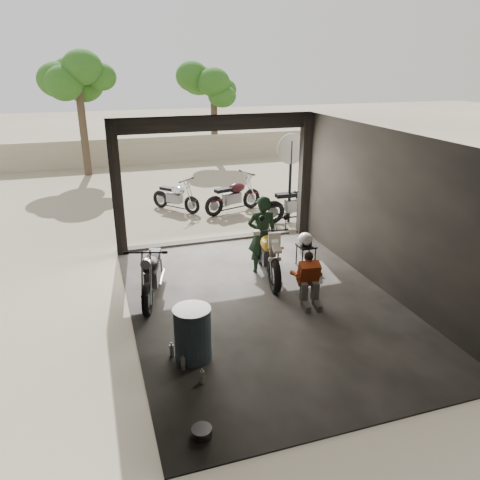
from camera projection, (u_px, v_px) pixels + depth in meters
ground at (264, 303)px, 9.04m from camera, size 80.00×80.00×0.00m
garage at (255, 232)px, 9.07m from camera, size 7.00×7.13×3.20m
boundary_wall at (155, 150)px, 21.27m from camera, size 18.00×0.30×1.20m
tree_left at (77, 72)px, 17.86m from camera, size 2.20×2.20×5.60m
tree_right at (213, 81)px, 21.02m from camera, size 2.20×2.20×5.00m
main_bike at (268, 249)px, 9.92m from camera, size 1.12×2.07×1.31m
left_bike at (152, 270)px, 9.05m from camera, size 1.19×1.90×1.20m
outside_bike_a at (175, 194)px, 14.45m from camera, size 1.51×1.62×1.06m
outside_bike_b at (233, 193)px, 14.29m from camera, size 1.91×1.25×1.20m
outside_bike_c at (298, 200)px, 13.45m from camera, size 1.93×0.82×1.29m
rider at (262, 235)px, 10.07m from camera, size 0.70×0.52×1.75m
mechanic at (310, 282)px, 8.78m from camera, size 0.61×0.77×1.01m
stool at (306, 248)px, 10.50m from camera, size 0.38×0.38×0.52m
helmet at (305, 239)px, 10.40m from camera, size 0.42×0.43×0.30m
oil_drum at (193, 335)px, 7.19m from camera, size 0.67×0.67×0.88m
sign_post at (291, 163)px, 12.99m from camera, size 0.85×0.08×2.55m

